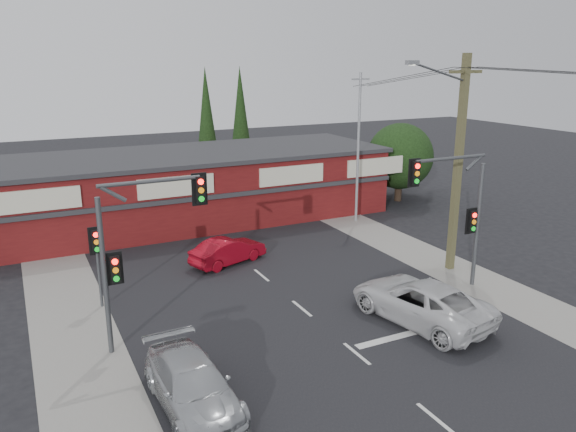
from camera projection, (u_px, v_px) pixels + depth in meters
name	position (u px, v px, depth m)	size (l,w,h in m)	color
ground	(329.00, 331.00, 20.82)	(120.00, 120.00, 0.00)	black
road_strip	(272.00, 284.00, 25.12)	(14.00, 70.00, 0.01)	black
verge_left	(71.00, 322.00, 21.48)	(3.00, 70.00, 0.02)	gray
verge_right	(422.00, 256.00, 28.77)	(3.00, 70.00, 0.02)	gray
stop_line	(430.00, 328.00, 21.02)	(6.50, 0.35, 0.01)	silver
white_suv	(420.00, 301.00, 21.49)	(2.67, 5.78, 1.61)	silver
silver_suv	(193.00, 385.00, 16.11)	(1.97, 4.84, 1.40)	#AFB2B4
red_sedan	(228.00, 251.00, 27.58)	(1.36, 3.91, 1.29)	maroon
lane_dashes	(262.00, 275.00, 26.15)	(0.12, 49.99, 0.01)	silver
shop_building	(175.00, 187.00, 34.45)	(27.30, 8.40, 4.22)	#531012
tree_cluster	(398.00, 159.00, 39.64)	(5.90, 5.10, 5.50)	#2D2116
conifer_near	(207.00, 119.00, 41.52)	(1.80, 1.80, 9.25)	#2D2116
conifer_far	(241.00, 114.00, 44.75)	(1.80, 1.80, 9.25)	#2D2116
traffic_mast_left	(135.00, 239.00, 18.72)	(3.77, 0.27, 5.97)	#47494C
traffic_mast_right	(460.00, 202.00, 23.56)	(3.96, 0.27, 5.97)	#47494C
pedestal_signal	(97.00, 251.00, 22.25)	(0.55, 0.27, 3.38)	#47494C
utility_pole	(457.00, 158.00, 25.52)	(4.38, 0.59, 10.00)	brown
steel_pole	(358.00, 146.00, 33.75)	(1.20, 0.16, 9.00)	gray
power_lines	(576.00, 79.00, 19.88)	(2.01, 29.00, 1.22)	black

